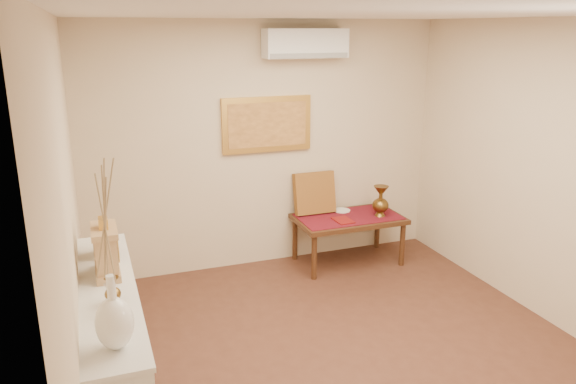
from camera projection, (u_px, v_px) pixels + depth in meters
name	position (u px, v px, depth m)	size (l,w,h in m)	color
floor	(354.00, 364.00, 4.53)	(4.50, 4.50, 0.00)	#573022
ceiling	(367.00, 14.00, 3.76)	(4.50, 4.50, 0.00)	white
wall_back	(266.00, 147.00, 6.17)	(4.00, 0.02, 2.70)	beige
wall_left	(72.00, 239.00, 3.49)	(0.02, 4.50, 2.70)	beige
wall_right	(569.00, 181.00, 4.80)	(0.02, 4.50, 2.70)	beige
white_vase	(108.00, 256.00, 2.82)	(0.20, 0.20, 1.05)	white
candlestick	(110.00, 300.00, 3.27)	(0.10, 0.10, 0.21)	silver
brass_urn_small	(112.00, 287.00, 3.42)	(0.10, 0.10, 0.22)	brown
table_cloth	(349.00, 217.00, 6.34)	(1.14, 0.59, 0.01)	maroon
brass_urn_tall	(381.00, 198.00, 6.31)	(0.19, 0.19, 0.43)	brown
plate	(342.00, 210.00, 6.53)	(0.19, 0.19, 0.01)	white
menu	(343.00, 220.00, 6.19)	(0.18, 0.25, 0.01)	maroon
cushion	(314.00, 193.00, 6.40)	(0.48, 0.10, 0.48)	maroon
display_ledge	(113.00, 354.00, 3.79)	(0.37, 2.02, 0.98)	silver
mantel_clock	(106.00, 251.00, 3.81)	(0.17, 0.36, 0.41)	tan
wooden_chest	(104.00, 239.00, 4.15)	(0.16, 0.21, 0.24)	tan
low_table	(348.00, 222.00, 6.36)	(1.20, 0.70, 0.55)	#452614
painting	(267.00, 124.00, 6.08)	(1.00, 0.06, 0.60)	gold
ac_unit	(305.00, 43.00, 5.88)	(0.90, 0.25, 0.30)	white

